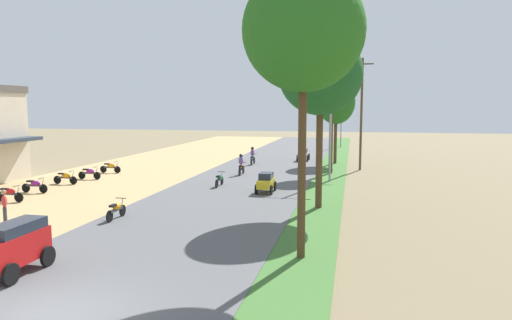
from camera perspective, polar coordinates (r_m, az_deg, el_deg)
The scene contains 22 objects.
ground_plane at distance 13.48m, azimuth -23.77°, elevation -17.67°, with size 180.00×180.00×0.00m, color #7A6B4C.
road_strip at distance 13.47m, azimuth -23.78°, elevation -17.51°, with size 9.00×140.00×0.08m, color #565659.
parked_motorbike_third at distance 29.57m, azimuth -28.14°, elevation -3.63°, with size 1.80×0.54×0.94m.
parked_motorbike_fourth at distance 31.94m, azimuth -25.64°, elevation -2.79°, with size 1.80×0.54×0.94m.
parked_motorbike_fifth at distance 34.60m, azimuth -22.46°, elevation -1.96°, with size 1.80×0.54×0.94m.
parked_motorbike_sixth at distance 36.28m, azimuth -19.85°, elevation -1.47°, with size 1.80×0.54×0.94m.
parked_motorbike_seventh at distance 39.19m, azimuth -17.51°, elevation -0.81°, with size 1.80×0.54×0.94m.
pedestrian_on_shoulder at distance 23.91m, azimuth -28.62°, elevation -4.93°, with size 0.40×0.43×1.62m.
median_tree_nearest at distance 16.28m, azimuth 5.87°, elevation 15.54°, with size 4.18×4.18×10.02m.
median_tree_second at distance 24.49m, azimuth 7.96°, elevation 10.41°, with size 4.36×4.36×9.17m.
median_tree_third at distance 37.36m, azimuth 9.33°, elevation 8.17°, with size 2.88×2.88×8.05m.
median_tree_fourth at distance 44.01m, azimuth 9.86°, elevation 7.09°, with size 3.55×3.55×7.92m.
streetlamp_near at distance 33.35m, azimuth 9.20°, elevation 4.70°, with size 3.16×0.20×7.39m.
streetlamp_mid at distance 62.12m, azimuth 10.48°, elevation 5.69°, with size 3.16×0.20×7.71m.
utility_pole_near at distance 40.23m, azimuth 12.88°, elevation 5.75°, with size 1.80×0.20×9.44m.
car_van_red at distance 16.81m, azimuth -27.60°, elevation -9.30°, with size 1.19×2.41×1.67m.
car_hatchback_yellow at distance 28.82m, azimuth 1.24°, elevation -2.70°, with size 1.04×2.00×1.23m.
car_sedan_silver at distance 45.86m, azimuth 5.86°, elevation 0.75°, with size 1.10×2.26×1.19m.
motorbike_ahead_second at distance 23.05m, azimuth -16.85°, elevation -5.79°, with size 0.54×1.80×0.94m.
motorbike_ahead_third at distance 31.10m, azimuth -4.53°, elevation -2.35°, with size 0.54×1.80×0.94m.
motorbike_ahead_fourth at distance 36.16m, azimuth -1.83°, elevation -0.62°, with size 0.54×1.80×1.66m.
motorbike_ahead_fifth at distance 42.49m, azimuth -0.42°, elevation 0.47°, with size 0.54×1.80×1.66m.
Camera 1 is at (7.37, -9.90, 5.42)m, focal length 32.41 mm.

